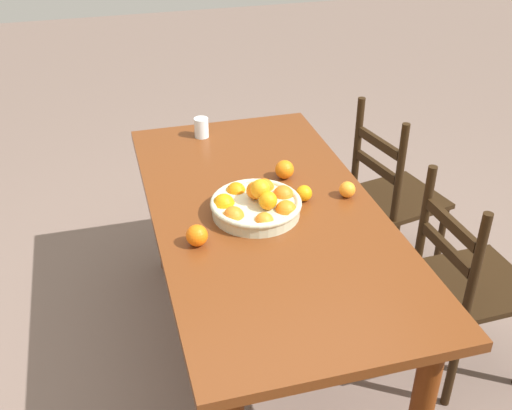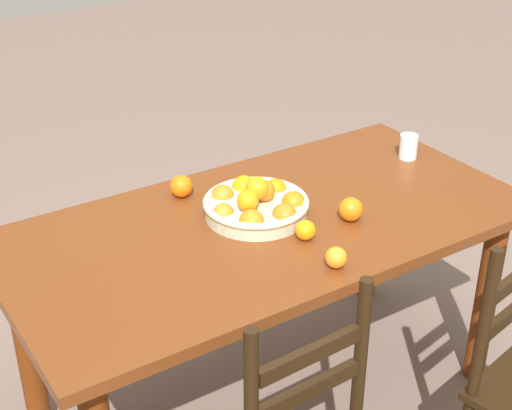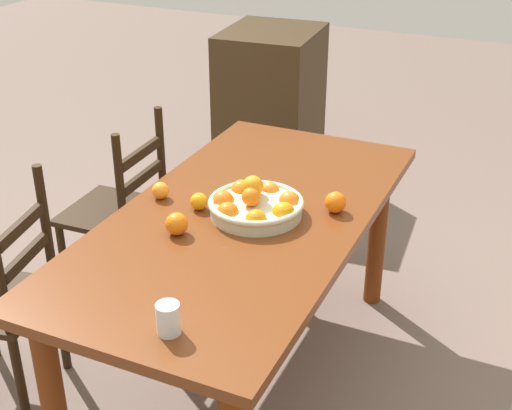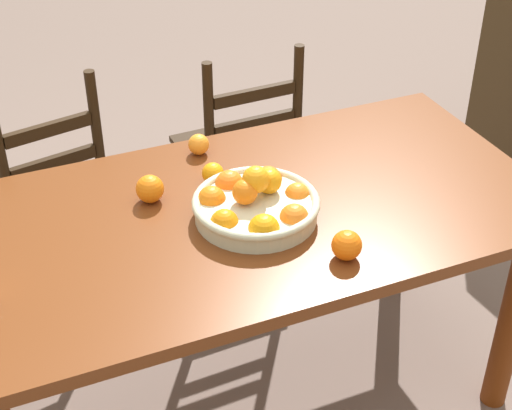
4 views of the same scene
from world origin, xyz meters
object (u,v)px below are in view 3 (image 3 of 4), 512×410
(cabinet, at_px, (271,107))
(orange_loose_2, at_px, (177,224))
(orange_loose_0, at_px, (160,191))
(chair_by_cabinet, at_px, (3,301))
(orange_loose_3, at_px, (335,202))
(orange_loose_1, at_px, (199,201))
(dining_table, at_px, (243,241))
(fruit_bowl, at_px, (256,205))
(chair_near_window, at_px, (120,215))
(drinking_glass, at_px, (168,319))

(cabinet, relative_size, orange_loose_2, 12.16)
(orange_loose_0, bearing_deg, chair_by_cabinet, 133.49)
(chair_by_cabinet, distance_m, orange_loose_3, 1.30)
(orange_loose_1, bearing_deg, dining_table, -79.22)
(dining_table, height_order, cabinet, cabinet)
(fruit_bowl, distance_m, orange_loose_0, 0.38)
(chair_near_window, relative_size, fruit_bowl, 2.65)
(orange_loose_0, distance_m, drinking_glass, 0.84)
(chair_near_window, xyz_separation_m, orange_loose_0, (-0.30, -0.42, 0.35))
(dining_table, relative_size, orange_loose_0, 26.50)
(cabinet, distance_m, orange_loose_1, 1.94)
(fruit_bowl, distance_m, orange_loose_2, 0.31)
(orange_loose_1, distance_m, orange_loose_3, 0.50)
(orange_loose_3, height_order, drinking_glass, drinking_glass)
(cabinet, bearing_deg, orange_loose_3, -154.08)
(orange_loose_3, bearing_deg, chair_near_window, 82.85)
(orange_loose_2, bearing_deg, orange_loose_3, -49.28)
(orange_loose_1, xyz_separation_m, drinking_glass, (-0.68, -0.28, 0.01))
(dining_table, height_order, chair_by_cabinet, chair_by_cabinet)
(orange_loose_0, xyz_separation_m, drinking_glass, (-0.70, -0.45, 0.01))
(drinking_glass, bearing_deg, fruit_bowl, 5.46)
(dining_table, xyz_separation_m, drinking_glass, (-0.71, -0.11, 0.16))
(cabinet, height_order, orange_loose_3, cabinet)
(chair_near_window, relative_size, orange_loose_3, 11.81)
(chair_by_cabinet, distance_m, fruit_bowl, 1.02)
(chair_near_window, distance_m, orange_loose_2, 0.88)
(chair_by_cabinet, bearing_deg, fruit_bowl, 107.18)
(chair_near_window, bearing_deg, orange_loose_3, 80.66)
(cabinet, bearing_deg, orange_loose_2, -169.93)
(dining_table, xyz_separation_m, chair_near_window, (0.29, 0.76, -0.20))
(cabinet, bearing_deg, dining_table, -164.10)
(chair_near_window, height_order, orange_loose_2, chair_near_window)
(cabinet, bearing_deg, fruit_bowl, -162.74)
(dining_table, relative_size, drinking_glass, 18.44)
(chair_by_cabinet, height_order, cabinet, cabinet)
(chair_by_cabinet, height_order, fruit_bowl, chair_by_cabinet)
(cabinet, xyz_separation_m, orange_loose_2, (-2.04, -0.53, 0.32))
(fruit_bowl, height_order, orange_loose_1, fruit_bowl)
(orange_loose_1, height_order, orange_loose_2, orange_loose_2)
(fruit_bowl, relative_size, orange_loose_2, 4.39)
(fruit_bowl, height_order, orange_loose_2, fruit_bowl)
(chair_by_cabinet, relative_size, fruit_bowl, 2.66)
(drinking_glass, bearing_deg, dining_table, 9.00)
(fruit_bowl, height_order, orange_loose_3, fruit_bowl)
(orange_loose_0, height_order, drinking_glass, drinking_glass)
(dining_table, bearing_deg, chair_near_window, 69.22)
(drinking_glass, bearing_deg, orange_loose_2, 27.83)
(orange_loose_1, bearing_deg, orange_loose_2, -174.39)
(orange_loose_2, bearing_deg, drinking_glass, -152.17)
(dining_table, distance_m, orange_loose_2, 0.31)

